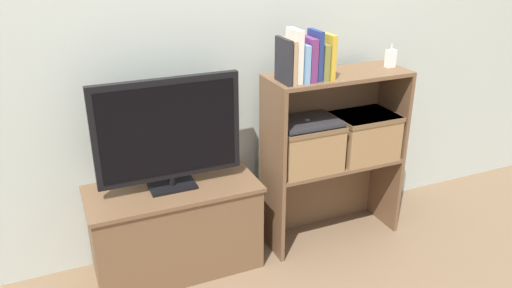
% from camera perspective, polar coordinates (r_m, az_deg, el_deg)
% --- Properties ---
extents(ground_plane, '(16.00, 16.00, 0.00)m').
position_cam_1_polar(ground_plane, '(2.67, 1.27, -13.74)').
color(ground_plane, brown).
extents(wall_back, '(10.00, 0.05, 2.40)m').
position_cam_1_polar(wall_back, '(2.54, -2.38, 14.01)').
color(wall_back, '#B2BCB2').
rests_on(wall_back, ground_plane).
extents(tv_stand, '(0.83, 0.39, 0.46)m').
position_cam_1_polar(tv_stand, '(2.57, -9.19, -9.43)').
color(tv_stand, brown).
rests_on(tv_stand, ground_plane).
extents(tv, '(0.69, 0.14, 0.54)m').
position_cam_1_polar(tv, '(2.33, -9.98, 1.37)').
color(tv, black).
rests_on(tv, tv_stand).
extents(bookshelf_lower_tier, '(0.75, 0.29, 0.46)m').
position_cam_1_polar(bookshelf_lower_tier, '(2.85, 7.99, -4.60)').
color(bookshelf_lower_tier, brown).
rests_on(bookshelf_lower_tier, ground_plane).
extents(bookshelf_upper_tier, '(0.75, 0.29, 0.49)m').
position_cam_1_polar(bookshelf_upper_tier, '(2.67, 8.54, 4.44)').
color(bookshelf_upper_tier, brown).
rests_on(bookshelf_upper_tier, bookshelf_lower_tier).
extents(book_charcoal, '(0.02, 0.15, 0.21)m').
position_cam_1_polar(book_charcoal, '(2.34, 3.17, 9.46)').
color(book_charcoal, '#232328').
rests_on(book_charcoal, bookshelf_upper_tier).
extents(book_tan, '(0.02, 0.14, 0.20)m').
position_cam_1_polar(book_tan, '(2.36, 3.75, 9.44)').
color(book_tan, tan).
rests_on(book_tan, bookshelf_upper_tier).
extents(book_ivory, '(0.03, 0.12, 0.25)m').
position_cam_1_polar(book_ivory, '(2.36, 4.41, 10.03)').
color(book_ivory, silver).
rests_on(book_ivory, bookshelf_upper_tier).
extents(book_skyblue, '(0.02, 0.15, 0.18)m').
position_cam_1_polar(book_skyblue, '(2.39, 5.16, 9.30)').
color(book_skyblue, '#709ECC').
rests_on(book_skyblue, bookshelf_upper_tier).
extents(book_plum, '(0.04, 0.14, 0.21)m').
position_cam_1_polar(book_plum, '(2.40, 5.94, 9.66)').
color(book_plum, '#6B2D66').
rests_on(book_plum, bookshelf_upper_tier).
extents(book_navy, '(0.03, 0.12, 0.24)m').
position_cam_1_polar(book_navy, '(2.42, 6.75, 10.07)').
color(book_navy, navy).
rests_on(book_navy, bookshelf_upper_tier).
extents(book_olive, '(0.03, 0.12, 0.17)m').
position_cam_1_polar(book_olive, '(2.44, 7.45, 9.40)').
color(book_olive, olive).
rests_on(book_olive, bookshelf_upper_tier).
extents(book_mustard, '(0.02, 0.13, 0.21)m').
position_cam_1_polar(book_mustard, '(2.46, 8.15, 9.93)').
color(book_mustard, gold).
rests_on(book_mustard, bookshelf_upper_tier).
extents(baby_monitor, '(0.05, 0.04, 0.12)m').
position_cam_1_polar(baby_monitor, '(2.74, 15.13, 9.44)').
color(baby_monitor, white).
rests_on(baby_monitor, bookshelf_upper_tier).
extents(storage_basket_left, '(0.33, 0.26, 0.25)m').
position_cam_1_polar(storage_basket_left, '(2.58, 5.79, -0.01)').
color(storage_basket_left, '#937047').
rests_on(storage_basket_left, bookshelf_lower_tier).
extents(storage_basket_right, '(0.33, 0.26, 0.25)m').
position_cam_1_polar(storage_basket_right, '(2.76, 12.23, 1.14)').
color(storage_basket_right, '#937047').
rests_on(storage_basket_right, bookshelf_lower_tier).
extents(laptop, '(0.32, 0.23, 0.02)m').
position_cam_1_polar(laptop, '(2.54, 5.90, 2.53)').
color(laptop, '#2D2D33').
rests_on(laptop, storage_basket_left).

